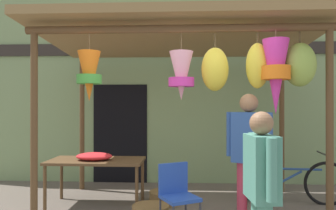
# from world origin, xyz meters

# --- Properties ---
(shop_facade) EXTENTS (9.73, 0.29, 4.39)m
(shop_facade) POSITION_xyz_m (-0.01, 2.56, 2.19)
(shop_facade) COLOR #7A9360
(shop_facade) RESTS_ON ground_plane
(market_stall_canopy) EXTENTS (4.20, 2.44, 2.79)m
(market_stall_canopy) POSITION_xyz_m (0.18, 0.67, 2.43)
(market_stall_canopy) COLOR brown
(market_stall_canopy) RESTS_ON ground_plane
(display_table) EXTENTS (1.47, 0.75, 0.72)m
(display_table) POSITION_xyz_m (-1.26, 0.89, 0.65)
(display_table) COLOR brown
(display_table) RESTS_ON ground_plane
(flower_heap_on_table) EXTENTS (0.56, 0.39, 0.12)m
(flower_heap_on_table) POSITION_xyz_m (-1.27, 0.83, 0.78)
(flower_heap_on_table) COLOR red
(flower_heap_on_table) RESTS_ON display_table
(folding_chair) EXTENTS (0.54, 0.54, 0.84)m
(folding_chair) POSITION_xyz_m (0.03, -0.12, 0.50)
(folding_chair) COLOR #2347A8
(folding_chair) RESTS_ON ground_plane
(wicker_basket_spare) EXTENTS (0.51, 0.51, 0.19)m
(wicker_basket_spare) POSITION_xyz_m (-0.19, 1.04, 0.10)
(wicker_basket_spare) COLOR brown
(wicker_basket_spare) RESTS_ON ground_plane
(parked_bicycle) EXTENTS (1.75, 0.44, 0.92)m
(parked_bicycle) POSITION_xyz_m (1.85, 1.15, 0.35)
(parked_bicycle) COLOR black
(parked_bicycle) RESTS_ON ground_plane
(vendor_in_orange) EXTENTS (0.25, 0.59, 1.51)m
(vendor_in_orange) POSITION_xyz_m (0.79, -1.28, 0.88)
(vendor_in_orange) COLOR #4C8E7A
(vendor_in_orange) RESTS_ON ground_plane
(customer_foreground) EXTENTS (0.53, 0.39, 1.72)m
(customer_foreground) POSITION_xyz_m (0.93, 0.00, 1.02)
(customer_foreground) COLOR #B23347
(customer_foreground) RESTS_ON ground_plane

